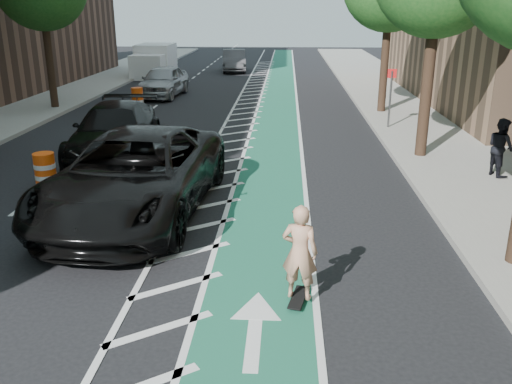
# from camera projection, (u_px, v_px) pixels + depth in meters

# --- Properties ---
(ground) EXTENTS (120.00, 120.00, 0.00)m
(ground) POSITION_uv_depth(u_px,v_px,m) (118.00, 251.00, 11.22)
(ground) COLOR black
(ground) RESTS_ON ground
(bike_lane) EXTENTS (2.00, 90.00, 0.01)m
(bike_lane) POSITION_uv_depth(u_px,v_px,m) (274.00, 140.00, 20.50)
(bike_lane) COLOR #1B6145
(bike_lane) RESTS_ON ground
(buffer_strip) EXTENTS (1.40, 90.00, 0.01)m
(buffer_strip) POSITION_uv_depth(u_px,v_px,m) (235.00, 140.00, 20.58)
(buffer_strip) COLOR silver
(buffer_strip) RESTS_ON ground
(sidewalk_right) EXTENTS (5.00, 90.00, 0.15)m
(sidewalk_right) POSITION_uv_depth(u_px,v_px,m) (449.00, 141.00, 20.14)
(sidewalk_right) COLOR gray
(sidewalk_right) RESTS_ON ground
(curb_right) EXTENTS (0.12, 90.00, 0.16)m
(curb_right) POSITION_uv_depth(u_px,v_px,m) (382.00, 140.00, 20.26)
(curb_right) COLOR gray
(curb_right) RESTS_ON ground
(curb_left) EXTENTS (0.12, 90.00, 0.16)m
(curb_left) POSITION_uv_depth(u_px,v_px,m) (16.00, 135.00, 21.01)
(curb_left) COLOR gray
(curb_left) RESTS_ON ground
(sign_post) EXTENTS (0.35, 0.08, 2.47)m
(sign_post) POSITION_uv_depth(u_px,v_px,m) (390.00, 97.00, 21.71)
(sign_post) COLOR #4C4C4C
(sign_post) RESTS_ON ground
(skateboard) EXTENTS (0.39, 0.83, 0.11)m
(skateboard) POSITION_uv_depth(u_px,v_px,m) (298.00, 298.00, 9.27)
(skateboard) COLOR black
(skateboard) RESTS_ON ground
(skateboarder) EXTENTS (0.68, 0.52, 1.67)m
(skateboarder) POSITION_uv_depth(u_px,v_px,m) (300.00, 252.00, 8.99)
(skateboarder) COLOR tan
(skateboarder) RESTS_ON skateboard
(suv_near) EXTENTS (3.75, 7.31, 1.98)m
(suv_near) POSITION_uv_depth(u_px,v_px,m) (136.00, 174.00, 13.01)
(suv_near) COLOR black
(suv_near) RESTS_ON ground
(suv_far) EXTENTS (2.84, 6.08, 1.72)m
(suv_far) POSITION_uv_depth(u_px,v_px,m) (115.00, 131.00, 18.14)
(suv_far) COLOR black
(suv_far) RESTS_ON ground
(car_silver) EXTENTS (2.41, 5.15, 1.70)m
(car_silver) POSITION_uv_depth(u_px,v_px,m) (163.00, 81.00, 30.28)
(car_silver) COLOR #9D9DA2
(car_silver) RESTS_ON ground
(car_grey) EXTENTS (2.25, 5.14, 1.64)m
(car_grey) POSITION_uv_depth(u_px,v_px,m) (234.00, 61.00, 42.09)
(car_grey) COLOR #4F4F53
(car_grey) RESTS_ON ground
(pedestrian) EXTENTS (0.83, 0.95, 1.68)m
(pedestrian) POSITION_uv_depth(u_px,v_px,m) (501.00, 147.00, 15.51)
(pedestrian) COLOR black
(pedestrian) RESTS_ON sidewalk_right
(box_truck) EXTENTS (2.44, 5.31, 2.21)m
(box_truck) POSITION_uv_depth(u_px,v_px,m) (154.00, 62.00, 39.25)
(box_truck) COLOR white
(box_truck) RESTS_ON ground
(barrel_a) EXTENTS (0.73, 0.73, 0.99)m
(barrel_a) POSITION_uv_depth(u_px,v_px,m) (45.00, 172.00, 15.03)
(barrel_a) COLOR #FF520D
(barrel_a) RESTS_ON ground
(barrel_b) EXTENTS (0.75, 0.75, 1.02)m
(barrel_b) POSITION_uv_depth(u_px,v_px,m) (103.00, 125.00, 20.81)
(barrel_b) COLOR orange
(barrel_b) RESTS_ON ground
(barrel_c) EXTENTS (0.73, 0.73, 0.99)m
(barrel_c) POSITION_uv_depth(u_px,v_px,m) (137.00, 98.00, 27.03)
(barrel_c) COLOR #EB4B0C
(barrel_c) RESTS_ON ground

